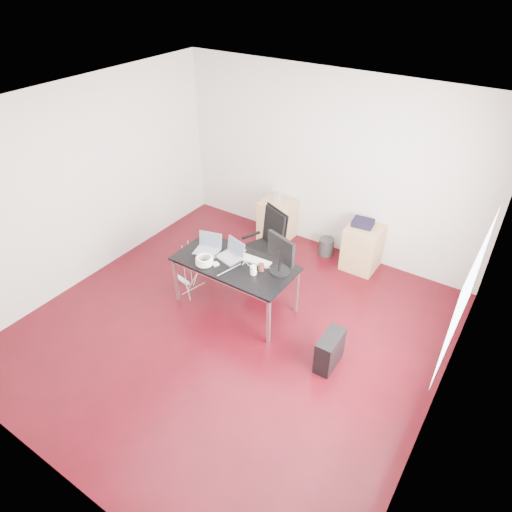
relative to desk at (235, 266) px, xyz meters
The scene contains 18 objects.
room_shell 0.88m from the desk, 55.81° to the right, with size 5.00×5.00×5.00m.
desk is the anchor object (origin of this frame).
office_chair 0.80m from the desk, 91.51° to the left, with size 0.63×0.64×1.08m.
filing_cabinet_left 1.90m from the desk, 104.09° to the left, with size 0.50×0.50×0.70m, color tan.
filing_cabinet_right 2.13m from the desk, 59.70° to the left, with size 0.50×0.50×0.70m, color tan.
pc_tower 1.63m from the desk, ahead, with size 0.20×0.45×0.44m, color black.
wastebasket 1.97m from the desk, 75.78° to the left, with size 0.24×0.24×0.28m, color black.
power_strip 1.20m from the desk, behind, with size 0.30×0.06×0.04m, color white.
laptop_left 0.48m from the desk, behind, with size 0.38×0.33×0.23m.
laptop_right 0.17m from the desk, 144.24° to the left, with size 0.38×0.33×0.23m.
monitor 0.70m from the desk, 16.45° to the left, with size 0.44×0.26×0.51m.
keyboard 0.27m from the desk, 41.74° to the left, with size 0.44×0.14×0.02m, color white.
cup_white 0.36m from the desk, 11.35° to the right, with size 0.08×0.08×0.12m, color white.
cup_brown 0.39m from the desk, ahead, with size 0.08×0.08×0.10m, color #50271B.
cable_coil 0.40m from the desk, 143.07° to the right, with size 0.24×0.24×0.11m.
power_adapter 0.26m from the desk, 135.38° to the right, with size 0.07×0.07×0.03m, color white.
speaker 1.86m from the desk, 103.69° to the left, with size 0.09×0.08×0.18m, color #9E9E9E.
navy_garment 2.11m from the desk, 61.77° to the left, with size 0.30×0.24×0.09m, color black.
Camera 1 is at (2.66, -3.46, 4.18)m, focal length 32.00 mm.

